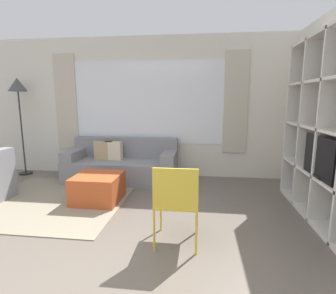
{
  "coord_description": "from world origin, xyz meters",
  "views": [
    {
      "loc": [
        1.03,
        -1.73,
        1.5
      ],
      "look_at": [
        0.59,
        1.86,
        0.85
      ],
      "focal_mm": 28.0,
      "sensor_mm": 36.0,
      "label": 1
    }
  ],
  "objects": [
    {
      "name": "shelving_unit",
      "position": [
        2.6,
        1.53,
        1.14
      ],
      "size": [
        0.36,
        2.29,
        2.31
      ],
      "color": "#515660",
      "rests_on": "ground_plane"
    },
    {
      "name": "ground_plane",
      "position": [
        0.0,
        0.0,
        0.0
      ],
      "size": [
        16.0,
        16.0,
        0.0
      ],
      "primitive_type": "plane",
      "color": "#665B51"
    },
    {
      "name": "floor_lamp",
      "position": [
        -2.53,
        3.09,
        1.68
      ],
      "size": [
        0.35,
        0.35,
        1.93
      ],
      "color": "black",
      "rests_on": "ground_plane"
    },
    {
      "name": "couch_main",
      "position": [
        -0.43,
        2.95,
        0.29
      ],
      "size": [
        2.05,
        0.84,
        0.78
      ],
      "color": "gray",
      "rests_on": "ground_plane"
    },
    {
      "name": "folding_chair",
      "position": [
        0.81,
        0.77,
        0.52
      ],
      "size": [
        0.44,
        0.46,
        0.86
      ],
      "rotation": [
        0.0,
        0.0,
        3.14
      ],
      "color": "gold",
      "rests_on": "ground_plane"
    },
    {
      "name": "area_rug",
      "position": [
        -1.14,
        1.78,
        0.01
      ],
      "size": [
        2.14,
        2.06,
        0.01
      ],
      "primitive_type": "cube",
      "color": "gray",
      "rests_on": "ground_plane"
    },
    {
      "name": "wall_back",
      "position": [
        0.0,
        3.41,
        1.36
      ],
      "size": [
        6.69,
        0.11,
        2.7
      ],
      "color": "silver",
      "rests_on": "ground_plane"
    },
    {
      "name": "ottoman",
      "position": [
        -0.46,
        1.85,
        0.2
      ],
      "size": [
        0.66,
        0.66,
        0.41
      ],
      "color": "#B74C23",
      "rests_on": "ground_plane"
    }
  ]
}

